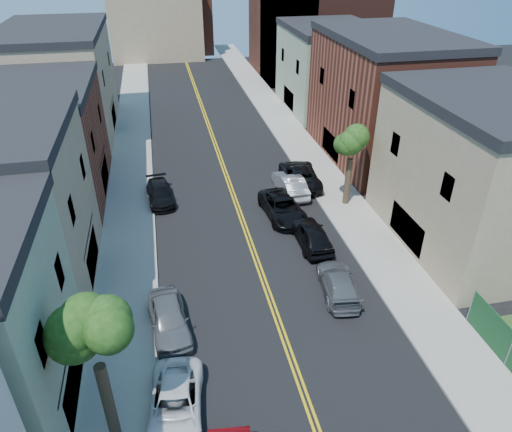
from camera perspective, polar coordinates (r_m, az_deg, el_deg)
sidewalk_left at (r=42.15m, az=-15.06°, el=5.84°), size 3.20×100.00×0.15m
sidewalk_right at (r=43.93m, az=6.03°, el=7.80°), size 3.20×100.00×0.15m
curb_left at (r=42.06m, az=-12.68°, el=6.11°), size 0.30×100.00×0.15m
curb_right at (r=43.45m, az=3.80°, el=7.64°), size 0.30×100.00×0.15m
bldg_left_brick at (r=37.96m, az=-25.23°, el=7.57°), size 9.00×12.00×8.00m
bldg_left_tan_far at (r=50.80m, az=-22.62°, el=14.46°), size 9.00×16.00×9.50m
bldg_right_tan at (r=31.90m, az=25.77°, el=4.24°), size 9.00×12.00×9.00m
bldg_right_brick at (r=42.76m, az=15.26°, el=13.29°), size 9.00×14.00×10.00m
bldg_right_palegrn at (r=55.34m, az=8.77°, el=17.05°), size 9.00×12.00×8.50m
church at (r=69.52m, az=6.48°, el=22.51°), size 16.20×14.20×22.60m
backdrop_left at (r=81.17m, az=-12.09°, el=22.37°), size 14.00×8.00×12.00m
backdrop_center at (r=85.41m, az=-9.21°, el=22.35°), size 10.00×8.00×10.00m
tree_left_mid at (r=16.60m, az=-19.80°, el=-11.09°), size 5.20×5.20×9.29m
tree_right_far at (r=33.17m, az=11.74°, el=10.09°), size 4.40×4.40×8.03m
white_pickup at (r=21.02m, az=-9.74°, el=-21.63°), size 2.75×4.96×1.31m
grey_car_left at (r=24.37m, az=-10.50°, el=-12.13°), size 2.26×4.67×1.54m
black_car_left at (r=35.79m, az=-11.57°, el=2.69°), size 2.20×4.59×1.29m
grey_car_right at (r=26.64m, az=9.93°, el=-8.02°), size 2.45×4.74×1.32m
black_car_right at (r=30.21m, az=6.76°, el=-2.25°), size 1.90×4.61×1.56m
silver_car_right at (r=36.21m, az=4.17°, el=3.86°), size 1.91×4.79×1.55m
dark_car_right_far at (r=37.68m, az=5.31°, el=5.00°), size 3.20×6.08×1.63m
black_suv_lane at (r=33.12m, az=3.25°, el=1.04°), size 2.78×5.37×1.45m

